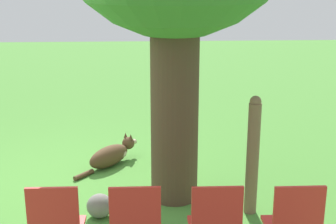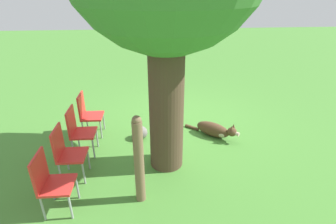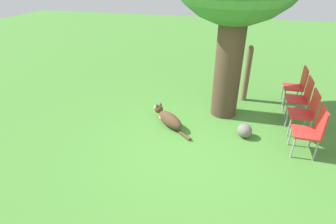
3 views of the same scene
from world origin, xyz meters
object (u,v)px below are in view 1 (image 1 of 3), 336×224
Objects in this scene: red_chair_1 at (136,224)px; red_chair_3 at (294,223)px; red_chair_0 at (56,224)px; red_chair_2 at (215,223)px; dog at (112,155)px; fence_post at (253,155)px.

red_chair_1 and red_chair_3 have the same top height.
red_chair_0 is 1.00× the size of red_chair_3.
red_chair_0 is 1.40m from red_chair_2.
red_chair_1 and red_chair_2 have the same top height.
red_chair_0 is at bearing -146.91° from dog.
fence_post reaches higher than dog.
red_chair_2 is at bearing -27.39° from fence_post.
red_chair_2 is (0.03, 0.70, 0.00)m from red_chair_1.
dog is 1.08× the size of red_chair_2.
red_chair_3 is at bearing -92.03° from red_chair_1.
fence_post reaches higher than red_chair_3.
red_chair_0 is (2.63, -0.32, 0.36)m from dog.
fence_post reaches higher than red_chair_2.
red_chair_2 and red_chair_3 have the same top height.
dog is at bearing 8.72° from red_chair_1.
red_chair_0 reaches higher than dog.
dog is 2.34m from fence_post.
fence_post is 1.51× the size of red_chair_3.
red_chair_3 is (0.07, 1.39, 0.00)m from red_chair_1.
red_chair_1 is (1.13, -1.30, -0.18)m from fence_post.
red_chair_1 is at bearing -131.92° from dog.
fence_post reaches higher than red_chair_1.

